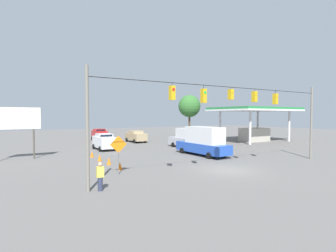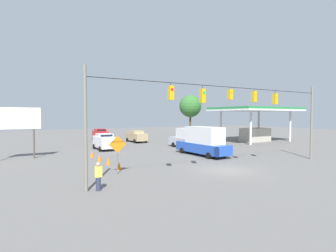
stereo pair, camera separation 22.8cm
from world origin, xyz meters
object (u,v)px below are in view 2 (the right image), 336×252
Objects in this scene: box_truck_blue_crossing_near at (203,141)px; gas_station at (255,117)px; sedan_red_withflow_deep at (100,134)px; traffic_cone_third at (99,158)px; tree_horizon_left at (190,106)px; traffic_cone_second at (108,161)px; work_zone_sign at (117,147)px; traffic_cone_fourth at (92,154)px; roadside_billboard at (16,121)px; overhead_signal_span at (229,110)px; pedestrian at (98,176)px; traffic_cone_nearest at (119,166)px; sedan_tan_oncoming_deep at (136,136)px; box_truck_silver_oncoming_far at (192,138)px; sedan_white_withflow_far at (104,141)px.

gas_station reaches higher than box_truck_blue_crossing_near.
traffic_cone_third is (5.82, 19.85, -0.73)m from sedan_red_withflow_deep.
tree_horizon_left is (-14.02, -22.02, 4.68)m from box_truck_blue_crossing_near.
work_zone_sign is (0.61, 4.00, 1.67)m from traffic_cone_second.
roadside_billboard reaches higher than traffic_cone_fourth.
overhead_signal_span is 1.65× the size of gas_station.
work_zone_sign is 0.33× the size of tree_horizon_left.
pedestrian is (30.45, 15.14, -3.28)m from gas_station.
overhead_signal_span is 4.33× the size of roadside_billboard.
traffic_cone_nearest is 4.77m from traffic_cone_third.
traffic_cone_nearest and traffic_cone_second have the same top height.
sedan_tan_oncoming_deep is 19.87m from gas_station.
traffic_cone_fourth is at bearing 5.75° from gas_station.
overhead_signal_span is 13.44× the size of pedestrian.
box_truck_silver_oncoming_far is 0.56× the size of gas_station.
box_truck_blue_crossing_near is at bearing 57.52° from tree_horizon_left.
tree_horizon_left reaches higher than sedan_white_withflow_far.
traffic_cone_fourth is (10.63, -4.93, -1.19)m from box_truck_blue_crossing_near.
traffic_cone_nearest is 0.13× the size of roadside_billboard.
box_truck_silver_oncoming_far is at bearing -157.11° from traffic_cone_second.
traffic_cone_fourth is 30.56m from tree_horizon_left.
sedan_white_withflow_far is 0.60× the size of box_truck_silver_oncoming_far.
sedan_white_withflow_far is at bearing -110.28° from traffic_cone_third.
tree_horizon_left is (-18.82, 0.06, 5.14)m from sedan_red_withflow_deep.
overhead_signal_span is at bearing 134.61° from roadside_billboard.
sedan_red_withflow_deep reaches higher than traffic_cone_nearest.
overhead_signal_span is 29.62m from sedan_red_withflow_deep.
sedan_white_withflow_far is at bearing 42.15° from sedan_tan_oncoming_deep.
traffic_cone_second is 1.00× the size of traffic_cone_third.
overhead_signal_span is 8.56m from box_truck_blue_crossing_near.
tree_horizon_left is (-21.78, -12.04, 5.14)m from sedan_white_withflow_far.
gas_station is at bearing 153.28° from sedan_tan_oncoming_deep.
traffic_cone_third is 6.49m from work_zone_sign.
traffic_cone_second is at bearing 93.86° from traffic_cone_third.
roadside_billboard reaches higher than traffic_cone_second.
traffic_cone_fourth is 0.39× the size of pedestrian.
box_truck_blue_crossing_near reaches higher than sedan_tan_oncoming_deep.
roadside_billboard is (34.36, 0.65, -0.38)m from gas_station.
sedan_white_withflow_far is at bearing -52.10° from box_truck_blue_crossing_near.
traffic_cone_nearest is at bearing 78.02° from sedan_white_withflow_far.
sedan_tan_oncoming_deep is at bearing -118.35° from pedestrian.
overhead_signal_span is at bearing 36.53° from gas_station.
sedan_red_withflow_deep is (7.19, -16.67, -0.26)m from box_truck_silver_oncoming_far.
traffic_cone_nearest is 29.52m from gas_station.
traffic_cone_nearest is 2.33m from work_zone_sign.
traffic_cone_nearest is 0.39× the size of pedestrian.
sedan_tan_oncoming_deep is at bearing 20.66° from tree_horizon_left.
overhead_signal_span is at bearing 157.62° from work_zone_sign.
roadside_billboard is (9.58, 2.91, 2.67)m from sedan_white_withflow_far.
sedan_white_withflow_far is 6.94× the size of traffic_cone_nearest.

